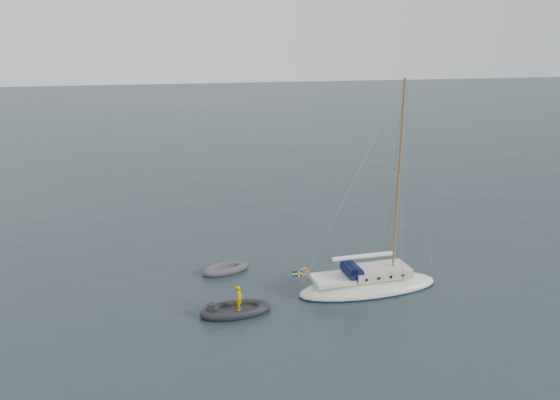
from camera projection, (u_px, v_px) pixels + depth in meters
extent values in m
plane|color=black|center=(320.00, 280.00, 33.14)|extent=(300.00, 300.00, 0.00)
ellipsoid|color=#ECE8CC|center=(368.00, 288.00, 31.82)|extent=(8.45, 2.63, 1.41)
cube|color=beige|center=(380.00, 271.00, 31.68)|extent=(3.38, 1.78, 0.52)
cube|color=#ECE8CC|center=(332.00, 278.00, 31.10)|extent=(2.25, 1.78, 0.23)
cylinder|color=#0E1235|center=(352.00, 270.00, 31.24)|extent=(0.90, 1.55, 0.90)
cube|color=#0E1235|center=(349.00, 267.00, 31.14)|extent=(0.42, 1.55, 0.38)
cylinder|color=olive|center=(399.00, 181.00, 30.32)|extent=(0.14, 0.14, 11.27)
cylinder|color=olive|center=(400.00, 171.00, 30.16)|extent=(0.05, 2.07, 0.05)
cylinder|color=olive|center=(362.00, 257.00, 31.15)|extent=(3.94, 0.09, 0.09)
cylinder|color=white|center=(362.00, 256.00, 31.14)|extent=(3.67, 0.26, 0.26)
cylinder|color=gray|center=(307.00, 274.00, 30.67)|extent=(0.04, 2.07, 0.04)
torus|color=orange|center=(303.00, 270.00, 31.19)|extent=(0.51, 0.09, 0.51)
cylinder|color=olive|center=(301.00, 276.00, 30.63)|extent=(0.03, 0.03, 0.85)
cube|color=navy|center=(296.00, 272.00, 30.49)|extent=(0.56, 0.02, 0.36)
cube|color=#FFBB00|center=(296.00, 272.00, 30.49)|extent=(0.58, 0.03, 0.08)
cube|color=#FFBB00|center=(298.00, 272.00, 30.51)|extent=(0.08, 0.03, 0.38)
cylinder|color=black|center=(355.00, 267.00, 32.26)|extent=(0.17, 0.06, 0.17)
cylinder|color=black|center=(366.00, 280.00, 30.58)|extent=(0.17, 0.06, 0.17)
cylinder|color=black|center=(366.00, 266.00, 32.42)|extent=(0.17, 0.06, 0.17)
cylinder|color=black|center=(378.00, 279.00, 30.74)|extent=(0.17, 0.06, 0.17)
cylinder|color=black|center=(378.00, 265.00, 32.58)|extent=(0.17, 0.06, 0.17)
cylinder|color=black|center=(391.00, 277.00, 30.90)|extent=(0.17, 0.06, 0.17)
cylinder|color=black|center=(390.00, 264.00, 32.74)|extent=(0.17, 0.06, 0.17)
cylinder|color=black|center=(403.00, 276.00, 31.06)|extent=(0.17, 0.06, 0.17)
cube|color=#48484D|center=(225.00, 270.00, 34.28)|extent=(1.89, 0.78, 0.11)
cube|color=black|center=(236.00, 311.00, 29.11)|extent=(2.42, 1.01, 0.12)
cube|color=black|center=(211.00, 308.00, 28.74)|extent=(0.35, 0.35, 0.61)
imported|color=#CF9D00|center=(239.00, 298.00, 28.94)|extent=(0.48, 0.59, 1.39)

